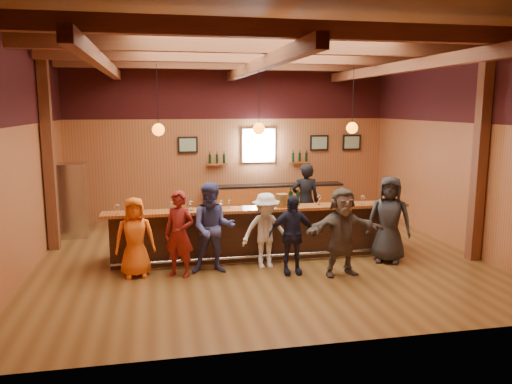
# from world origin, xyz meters

# --- Properties ---
(room) EXTENTS (9.04, 9.00, 4.52)m
(room) POSITION_xyz_m (0.00, 0.06, 3.21)
(room) COLOR brown
(room) RESTS_ON ground
(bar_counter) EXTENTS (6.30, 1.07, 1.11)m
(bar_counter) POSITION_xyz_m (0.02, 0.15, 0.52)
(bar_counter) COLOR black
(bar_counter) RESTS_ON ground
(back_bar_cabinet) EXTENTS (4.00, 0.52, 0.95)m
(back_bar_cabinet) POSITION_xyz_m (1.20, 3.72, 0.48)
(back_bar_cabinet) COLOR #96471B
(back_bar_cabinet) RESTS_ON ground
(window) EXTENTS (0.95, 0.09, 0.95)m
(window) POSITION_xyz_m (0.80, 3.95, 2.05)
(window) COLOR silver
(window) RESTS_ON room
(framed_pictures) EXTENTS (5.35, 0.05, 0.45)m
(framed_pictures) POSITION_xyz_m (1.67, 3.94, 2.10)
(framed_pictures) COLOR black
(framed_pictures) RESTS_ON room
(wine_shelves) EXTENTS (3.00, 0.18, 0.30)m
(wine_shelves) POSITION_xyz_m (0.80, 3.88, 1.62)
(wine_shelves) COLOR #96471B
(wine_shelves) RESTS_ON room
(pendant_lights) EXTENTS (4.24, 0.24, 1.37)m
(pendant_lights) POSITION_xyz_m (0.00, 0.00, 2.71)
(pendant_lights) COLOR black
(pendant_lights) RESTS_ON room
(stainless_fridge) EXTENTS (0.70, 0.70, 1.80)m
(stainless_fridge) POSITION_xyz_m (-4.10, 2.60, 0.90)
(stainless_fridge) COLOR silver
(stainless_fridge) RESTS_ON ground
(customer_orange) EXTENTS (0.77, 0.54, 1.50)m
(customer_orange) POSITION_xyz_m (-2.49, -0.71, 0.75)
(customer_orange) COLOR orange
(customer_orange) RESTS_ON ground
(customer_redvest) EXTENTS (0.71, 0.63, 1.62)m
(customer_redvest) POSITION_xyz_m (-1.68, -0.85, 0.81)
(customer_redvest) COLOR maroon
(customer_redvest) RESTS_ON ground
(customer_denim) EXTENTS (0.91, 0.74, 1.74)m
(customer_denim) POSITION_xyz_m (-1.05, -0.78, 0.87)
(customer_denim) COLOR #424784
(customer_denim) RESTS_ON ground
(customer_white) EXTENTS (1.00, 0.63, 1.49)m
(customer_white) POSITION_xyz_m (0.00, -0.68, 0.75)
(customer_white) COLOR white
(customer_white) RESTS_ON ground
(customer_navy) EXTENTS (0.89, 0.38, 1.52)m
(customer_navy) POSITION_xyz_m (0.40, -1.13, 0.76)
(customer_navy) COLOR #1B1D36
(customer_navy) RESTS_ON ground
(customer_brown) EXTENTS (1.59, 0.62, 1.67)m
(customer_brown) POSITION_xyz_m (1.30, -1.39, 0.84)
(customer_brown) COLOR #5A5048
(customer_brown) RESTS_ON ground
(customer_dark) EXTENTS (1.03, 0.91, 1.77)m
(customer_dark) POSITION_xyz_m (2.53, -0.80, 0.89)
(customer_dark) COLOR #27272A
(customer_dark) RESTS_ON ground
(bartender) EXTENTS (0.72, 0.53, 1.82)m
(bartender) POSITION_xyz_m (1.42, 1.34, 0.91)
(bartender) COLOR black
(bartender) RESTS_ON ground
(ice_bucket) EXTENTS (0.25, 0.25, 0.27)m
(ice_bucket) POSITION_xyz_m (0.44, -0.20, 1.24)
(ice_bucket) COLOR brown
(ice_bucket) RESTS_ON bar_counter
(bottle_a) EXTENTS (0.09, 0.09, 0.39)m
(bottle_a) POSITION_xyz_m (0.67, -0.03, 1.26)
(bottle_a) COLOR black
(bottle_a) RESTS_ON bar_counter
(bottle_b) EXTENTS (0.07, 0.07, 0.33)m
(bottle_b) POSITION_xyz_m (0.83, -0.04, 1.24)
(bottle_b) COLOR black
(bottle_b) RESTS_ON bar_counter
(glass_a) EXTENTS (0.09, 0.09, 0.19)m
(glass_a) POSITION_xyz_m (-2.82, -0.26, 1.25)
(glass_a) COLOR silver
(glass_a) RESTS_ON bar_counter
(glass_b) EXTENTS (0.08, 0.08, 0.18)m
(glass_b) POSITION_xyz_m (-1.78, -0.14, 1.24)
(glass_b) COLOR silver
(glass_b) RESTS_ON bar_counter
(glass_c) EXTENTS (0.09, 0.09, 0.20)m
(glass_c) POSITION_xyz_m (-1.41, -0.19, 1.25)
(glass_c) COLOR silver
(glass_c) RESTS_ON bar_counter
(glass_d) EXTENTS (0.08, 0.08, 0.18)m
(glass_d) POSITION_xyz_m (-0.80, -0.18, 1.24)
(glass_d) COLOR silver
(glass_d) RESTS_ON bar_counter
(glass_e) EXTENTS (0.08, 0.08, 0.17)m
(glass_e) POSITION_xyz_m (-0.64, -0.11, 1.23)
(glass_e) COLOR silver
(glass_e) RESTS_ON bar_counter
(glass_f) EXTENTS (0.07, 0.07, 0.16)m
(glass_f) POSITION_xyz_m (0.80, -0.16, 1.23)
(glass_f) COLOR silver
(glass_f) RESTS_ON bar_counter
(glass_g) EXTENTS (0.09, 0.09, 0.20)m
(glass_g) POSITION_xyz_m (1.28, -0.10, 1.25)
(glass_g) COLOR silver
(glass_g) RESTS_ON bar_counter
(glass_h) EXTENTS (0.09, 0.09, 0.20)m
(glass_h) POSITION_xyz_m (2.18, -0.27, 1.25)
(glass_h) COLOR silver
(glass_h) RESTS_ON bar_counter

